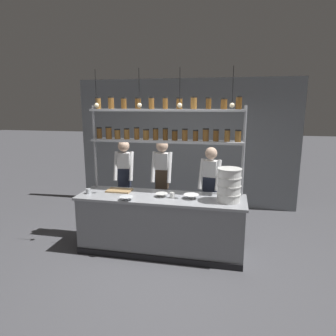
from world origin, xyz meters
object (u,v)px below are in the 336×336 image
chef_left (125,178)px  chef_center (162,179)px  chef_right (210,187)px  serving_cup_by_board (172,195)px  prep_bowl_center_front (126,198)px  container_stack (229,185)px  spice_shelf_unit (165,129)px  prep_bowl_center_back (191,197)px  cutting_board (119,190)px  prep_bowl_near_left (162,195)px  serving_cup_front (88,191)px

chef_left → chef_center: chef_center is taller
chef_right → serving_cup_by_board: size_ratio=19.30×
prep_bowl_center_front → container_stack: bearing=9.8°
container_stack → serving_cup_by_board: container_stack is taller
spice_shelf_unit → serving_cup_by_board: spice_shelf_unit is taller
spice_shelf_unit → chef_right: bearing=23.8°
chef_right → chef_left: bearing=-176.7°
chef_center → prep_bowl_center_back: size_ratio=7.39×
chef_right → cutting_board: 1.54m
prep_bowl_center_front → prep_bowl_center_back: prep_bowl_center_back is taller
chef_center → serving_cup_by_board: bearing=-69.4°
prep_bowl_near_left → prep_bowl_center_front: (-0.48, -0.28, 0.00)m
spice_shelf_unit → prep_bowl_center_front: spice_shelf_unit is taller
chef_left → container_stack: (1.93, -0.87, 0.20)m
container_stack → prep_bowl_near_left: size_ratio=2.54×
cutting_board → prep_bowl_center_back: 1.22m
serving_cup_front → spice_shelf_unit: bearing=20.6°
cutting_board → serving_cup_front: 0.50m
spice_shelf_unit → chef_left: 1.41m
prep_bowl_near_left → serving_cup_by_board: serving_cup_by_board is taller
spice_shelf_unit → prep_bowl_near_left: 1.05m
chef_left → prep_bowl_center_front: chef_left is taller
chef_left → container_stack: size_ratio=3.37×
chef_center → prep_bowl_center_front: bearing=-108.3°
prep_bowl_near_left → serving_cup_by_board: (0.17, -0.03, 0.02)m
container_stack → prep_bowl_center_back: bearing=177.8°
chef_right → prep_bowl_center_back: (-0.24, -0.67, 0.02)m
chef_center → cutting_board: size_ratio=4.28×
prep_bowl_center_back → serving_cup_front: serving_cup_front is taller
prep_bowl_near_left → prep_bowl_center_back: (0.46, -0.00, 0.00)m
prep_bowl_center_front → chef_center: bearing=74.2°
cutting_board → spice_shelf_unit: bearing=15.3°
chef_center → chef_right: chef_center is taller
prep_bowl_center_back → serving_cup_by_board: serving_cup_by_board is taller
spice_shelf_unit → container_stack: (1.04, -0.37, -0.77)m
prep_bowl_center_front → serving_cup_front: (-0.71, 0.19, 0.01)m
serving_cup_by_board → chef_center: bearing=113.1°
prep_bowl_near_left → serving_cup_by_board: bearing=-9.7°
container_stack → prep_bowl_near_left: (-1.02, 0.02, -0.22)m
chef_center → serving_cup_by_board: size_ratio=20.39×
chef_right → cutting_board: size_ratio=4.05×
chef_right → serving_cup_by_board: 0.87m
chef_center → cutting_board: (-0.58, -0.64, -0.06)m
container_stack → prep_bowl_center_front: 1.53m
container_stack → prep_bowl_center_back: size_ratio=2.15×
spice_shelf_unit → prep_bowl_center_back: size_ratio=10.79×
cutting_board → prep_bowl_near_left: size_ratio=2.04×
spice_shelf_unit → prep_bowl_near_left: (0.02, -0.35, -0.99)m
prep_bowl_near_left → prep_bowl_center_front: bearing=-149.7°
spice_shelf_unit → serving_cup_front: (-1.17, -0.44, -0.98)m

